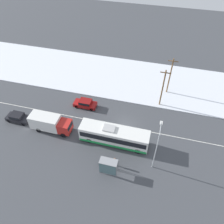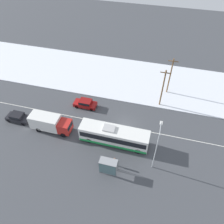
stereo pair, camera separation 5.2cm
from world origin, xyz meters
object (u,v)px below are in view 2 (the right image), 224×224
at_px(sedan_car, 85,103).
at_px(parked_car_near_truck, 18,117).
at_px(utility_pole_roadside, 163,88).
at_px(city_bus, 114,136).
at_px(pedestrian_at_stop, 115,161).
at_px(streetlamp, 157,145).
at_px(bus_shelter, 108,166).
at_px(utility_pole_snowlot, 170,76).
at_px(box_truck, 50,123).

xyz_separation_m(sedan_car, parked_car_near_truck, (-9.99, -6.35, 0.01)).
distance_m(sedan_car, utility_pole_roadside, 14.14).
relative_size(city_bus, pedestrian_at_stop, 6.21).
bearing_deg(pedestrian_at_stop, city_bus, 105.47).
bearing_deg(streetlamp, sedan_car, 146.30).
distance_m(sedan_car, streetlamp, 16.77).
xyz_separation_m(bus_shelter, utility_pole_roadside, (5.47, 16.07, 2.34)).
xyz_separation_m(parked_car_near_truck, utility_pole_roadside, (23.16, 10.37, 3.18)).
bearing_deg(utility_pole_snowlot, utility_pole_roadside, -103.62).
bearing_deg(sedan_car, city_bus, 137.41).
distance_m(city_bus, streetlamp, 7.54).
distance_m(sedan_car, bus_shelter, 14.33).
xyz_separation_m(box_truck, streetlamp, (17.19, -2.35, 2.99)).
xyz_separation_m(sedan_car, bus_shelter, (7.71, -12.05, 0.85)).
bearing_deg(parked_car_near_truck, utility_pole_snowlot, 30.87).
height_order(pedestrian_at_stop, utility_pole_roadside, utility_pole_roadside).
xyz_separation_m(box_truck, sedan_car, (3.60, 6.72, -0.79)).
height_order(box_truck, streetlamp, streetlamp).
bearing_deg(utility_pole_roadside, city_bus, -119.51).
xyz_separation_m(sedan_car, utility_pole_snowlot, (14.16, 8.09, 3.16)).
distance_m(parked_car_near_truck, utility_pole_snowlot, 28.31).
xyz_separation_m(bus_shelter, utility_pole_snowlot, (6.45, 20.13, 2.31)).
relative_size(city_bus, streetlamp, 1.48).
distance_m(sedan_car, parked_car_near_truck, 11.83).
xyz_separation_m(city_bus, streetlamp, (6.42, -2.48, 3.06)).
distance_m(city_bus, box_truck, 10.77).
bearing_deg(utility_pole_roadside, bus_shelter, -108.79).
bearing_deg(pedestrian_at_stop, streetlamp, 16.79).
bearing_deg(utility_pole_roadside, sedan_car, -163.02).
bearing_deg(city_bus, parked_car_near_truck, 179.20).
relative_size(box_truck, bus_shelter, 2.75).
distance_m(pedestrian_at_stop, utility_pole_roadside, 15.75).
xyz_separation_m(streetlamp, utility_pole_snowlot, (0.57, 17.15, -0.62)).
distance_m(box_truck, sedan_car, 7.66).
bearing_deg(bus_shelter, utility_pole_snowlot, 72.23).
bearing_deg(streetlamp, box_truck, 172.22).
distance_m(city_bus, utility_pole_snowlot, 16.44).
relative_size(parked_car_near_truck, bus_shelter, 1.63).
relative_size(city_bus, box_truck, 1.57).
bearing_deg(parked_car_near_truck, city_bus, -0.80).
bearing_deg(box_truck, bus_shelter, -25.23).
relative_size(city_bus, utility_pole_roadside, 1.40).
bearing_deg(box_truck, city_bus, 0.69).
height_order(box_truck, pedestrian_at_stop, box_truck).
bearing_deg(utility_pole_snowlot, sedan_car, -150.27).
relative_size(box_truck, parked_car_near_truck, 1.69).
bearing_deg(streetlamp, bus_shelter, -153.13).
bearing_deg(pedestrian_at_stop, box_truck, 161.65).
bearing_deg(utility_pole_snowlot, box_truck, -140.19).
height_order(city_bus, streetlamp, streetlamp).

